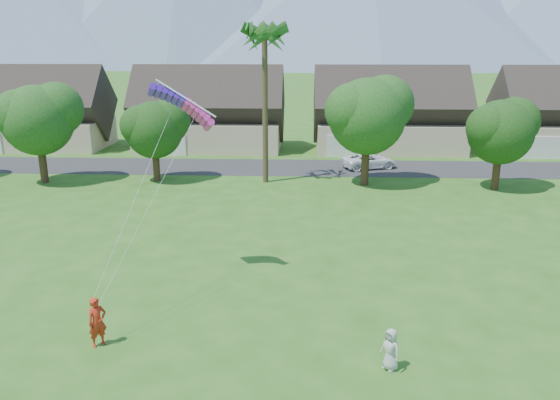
# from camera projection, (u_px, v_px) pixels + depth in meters

# --- Properties ---
(street) EXTENTS (90.00, 7.00, 0.01)m
(street) POSITION_uv_depth(u_px,v_px,m) (292.00, 167.00, 49.93)
(street) COLOR #2D2D30
(street) RESTS_ON ground
(kite_flyer) EXTENTS (0.83, 0.83, 1.94)m
(kite_flyer) POSITION_uv_depth(u_px,v_px,m) (97.00, 322.00, 20.29)
(kite_flyer) COLOR red
(kite_flyer) RESTS_ON ground
(watcher) EXTENTS (0.87, 0.89, 1.54)m
(watcher) POSITION_uv_depth(u_px,v_px,m) (391.00, 349.00, 18.84)
(watcher) COLOR #B6B7B3
(watcher) RESTS_ON ground
(parked_car) EXTENTS (5.39, 3.82, 1.37)m
(parked_car) POSITION_uv_depth(u_px,v_px,m) (369.00, 161.00, 49.44)
(parked_car) COLOR white
(parked_car) RESTS_ON ground
(mountain_ridge) EXTENTS (540.00, 240.00, 70.00)m
(mountain_ridge) POSITION_uv_depth(u_px,v_px,m) (325.00, 3.00, 258.39)
(mountain_ridge) COLOR slate
(mountain_ridge) RESTS_ON ground
(houses_row) EXTENTS (72.75, 8.19, 8.86)m
(houses_row) POSITION_uv_depth(u_px,v_px,m) (299.00, 117.00, 57.59)
(houses_row) COLOR beige
(houses_row) RESTS_ON ground
(tree_row) EXTENTS (62.27, 6.67, 8.45)m
(tree_row) POSITION_uv_depth(u_px,v_px,m) (276.00, 123.00, 42.78)
(tree_row) COLOR #47301C
(tree_row) RESTS_ON ground
(fan_palm) EXTENTS (3.00, 3.00, 13.80)m
(fan_palm) POSITION_uv_depth(u_px,v_px,m) (265.00, 32.00, 41.47)
(fan_palm) COLOR #4C3D26
(fan_palm) RESTS_ON ground
(parafoil_kite) EXTENTS (3.29, 1.20, 0.50)m
(parafoil_kite) POSITION_uv_depth(u_px,v_px,m) (184.00, 103.00, 24.52)
(parafoil_kite) COLOR #4719BB
(parafoil_kite) RESTS_ON ground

